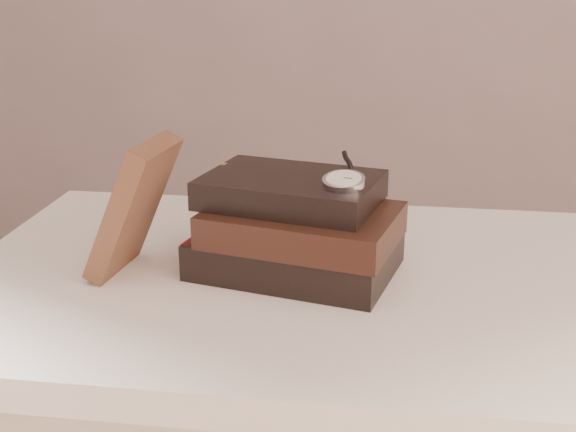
# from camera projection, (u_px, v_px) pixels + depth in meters

# --- Properties ---
(table) EXTENTS (1.00, 0.60, 0.75)m
(table) POSITION_uv_depth(u_px,v_px,m) (339.00, 338.00, 1.01)
(table) COLOR white
(table) RESTS_ON ground
(book_stack) EXTENTS (0.28, 0.23, 0.13)m
(book_stack) POSITION_uv_depth(u_px,v_px,m) (297.00, 229.00, 0.97)
(book_stack) COLOR black
(book_stack) RESTS_ON table
(journal) EXTENTS (0.11, 0.12, 0.18)m
(journal) POSITION_uv_depth(u_px,v_px,m) (134.00, 207.00, 0.96)
(journal) COLOR #49291C
(journal) RESTS_ON table
(pocket_watch) EXTENTS (0.06, 0.16, 0.02)m
(pocket_watch) POSITION_uv_depth(u_px,v_px,m) (344.00, 179.00, 0.92)
(pocket_watch) COLOR silver
(pocket_watch) RESTS_ON book_stack
(eyeglasses) EXTENTS (0.13, 0.14, 0.05)m
(eyeglasses) POSITION_uv_depth(u_px,v_px,m) (258.00, 193.00, 1.07)
(eyeglasses) COLOR silver
(eyeglasses) RESTS_ON book_stack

